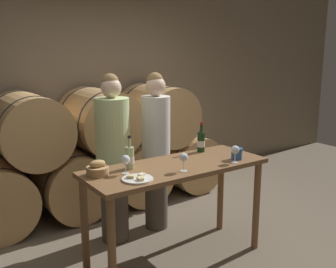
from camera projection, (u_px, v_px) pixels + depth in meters
name	position (u px, v px, depth m)	size (l,w,h in m)	color
ground_plane	(176.00, 259.00, 3.58)	(10.00, 10.00, 0.00)	#726654
stone_wall_back	(79.00, 71.00, 4.94)	(10.00, 0.12, 3.20)	#7F705B
barrel_stack	(100.00, 153.00, 4.68)	(3.21, 0.89, 1.43)	tan
tasting_table	(176.00, 180.00, 3.41)	(1.63, 0.62, 0.90)	brown
person_left	(113.00, 158.00, 3.79)	(0.33, 0.33, 1.66)	#4C4238
person_right	(156.00, 149.00, 4.05)	(0.29, 0.29, 1.65)	#4C4238
wine_bottle_red	(201.00, 142.00, 3.79)	(0.08, 0.08, 0.29)	#193819
wine_bottle_white	(130.00, 158.00, 3.26)	(0.08, 0.08, 0.28)	#ADBC7F
blue_crock	(237.00, 153.00, 3.54)	(0.11, 0.11, 0.10)	#335693
bread_basket	(98.00, 169.00, 3.10)	(0.18, 0.18, 0.13)	tan
cheese_plate	(137.00, 179.00, 3.00)	(0.24, 0.24, 0.04)	white
wine_glass_far_left	(125.00, 160.00, 3.12)	(0.07, 0.07, 0.16)	white
wine_glass_left	(184.00, 158.00, 3.19)	(0.07, 0.07, 0.16)	white
wine_glass_center	(235.00, 150.00, 3.42)	(0.07, 0.07, 0.16)	white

